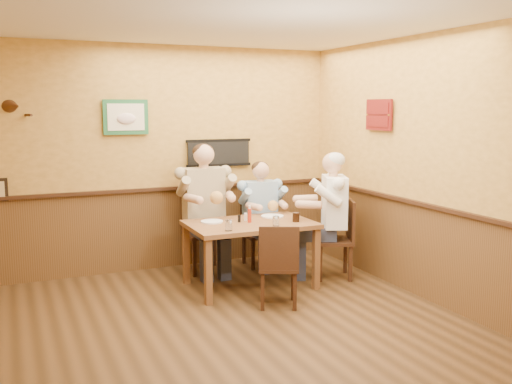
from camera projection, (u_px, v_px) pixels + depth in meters
room at (217, 148)px, 4.95m from camera, size 5.02×5.03×2.81m
dining_table at (250, 230)px, 6.45m from camera, size 1.40×0.90×0.75m
chair_back_left at (204, 232)px, 7.09m from camera, size 0.47×0.47×1.00m
chair_back_right at (260, 233)px, 7.35m from camera, size 0.40×0.40×0.85m
chair_right_end at (334, 239)px, 6.84m from camera, size 0.57×0.57×0.95m
chair_near_side at (278, 264)px, 5.87m from camera, size 0.53×0.53×0.87m
diner_tan_shirt at (204, 215)px, 7.05m from camera, size 0.67×0.67×1.43m
diner_blue_polo at (260, 219)px, 7.32m from camera, size 0.58×0.58×1.22m
diner_white_elder at (334, 222)px, 6.81m from camera, size 0.82×0.82×1.36m
water_glass_left at (229, 225)px, 5.99m from camera, size 0.08×0.08×0.11m
water_glass_mid at (276, 221)px, 6.23m from camera, size 0.08×0.08×0.11m
cola_tumbler at (296, 217)px, 6.46m from camera, size 0.10×0.10×0.10m
hot_sauce_bottle at (250, 215)px, 6.42m from camera, size 0.05×0.05×0.18m
salt_shaker at (246, 217)px, 6.53m from camera, size 0.05×0.05×0.09m
pepper_shaker at (239, 219)px, 6.43m from camera, size 0.04×0.04×0.08m
plate_far_left at (212, 221)px, 6.44m from camera, size 0.29×0.29×0.02m
plate_far_right at (272, 216)px, 6.75m from camera, size 0.28×0.28×0.02m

